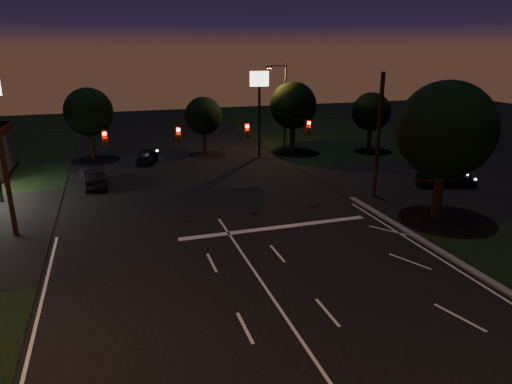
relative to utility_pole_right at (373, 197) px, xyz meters
name	(u,v)px	position (x,y,z in m)	size (l,w,h in m)	color
ground	(307,349)	(-12.00, -15.00, 0.00)	(140.00, 140.00, 0.00)	black
cross_street_right	(453,184)	(8.00, 1.00, 0.00)	(20.00, 16.00, 0.02)	black
stop_bar	(276,228)	(-9.00, -3.50, 0.01)	(12.00, 0.50, 0.01)	silver
utility_pole_right	(373,197)	(0.00, 0.00, 0.00)	(0.30, 0.30, 9.00)	black
utility_pole_left	(16,236)	(-24.00, 0.00, 0.00)	(0.28, 0.28, 8.00)	black
signal_span	(213,132)	(-12.00, -0.04, 5.50)	(24.00, 0.40, 1.56)	black
pole_sign_right	(259,94)	(-4.00, 15.00, 6.24)	(1.80, 0.30, 8.40)	black
street_light_right_far	(283,101)	(-0.76, 17.00, 5.24)	(2.20, 0.35, 9.00)	black
tree_right_near	(444,131)	(1.53, -4.83, 5.68)	(6.00, 6.00, 8.76)	black
tree_far_b	(89,112)	(-19.98, 19.13, 4.61)	(4.60, 4.60, 6.98)	black
tree_far_c	(203,116)	(-8.98, 18.10, 3.90)	(3.80, 3.80, 5.86)	black
tree_far_d	(293,106)	(0.02, 16.13, 4.83)	(4.80, 4.80, 7.30)	black
tree_far_e	(371,112)	(8.02, 14.11, 4.11)	(4.00, 4.00, 6.18)	black
car_oncoming_a	(147,155)	(-15.03, 16.01, 0.69)	(1.63, 4.06, 1.38)	black
car_oncoming_b	(92,177)	(-19.87, 9.18, 0.77)	(1.63, 4.68, 1.54)	black
car_cross	(447,178)	(6.94, 0.55, 0.70)	(1.96, 4.81, 1.40)	black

